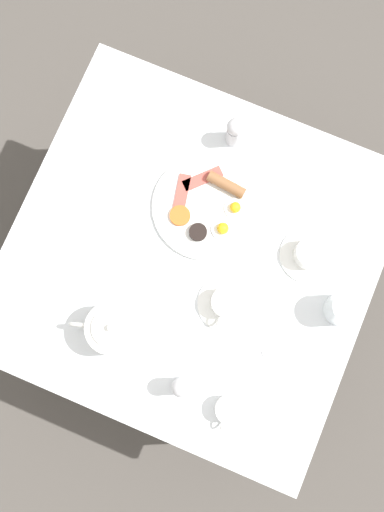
{
  "coord_description": "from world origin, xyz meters",
  "views": [
    {
      "loc": [
        0.22,
        0.09,
        2.26
      ],
      "look_at": [
        0.0,
        0.0,
        0.73
      ],
      "focal_mm": 42.0,
      "sensor_mm": 36.0,
      "label": 1
    }
  ],
  "objects_px": {
    "creamer_jug": "(228,410)",
    "knife_by_plate": "(73,242)",
    "teapot_near": "(113,329)",
    "salt_grinder": "(181,387)",
    "spoon_for_tea": "(291,345)",
    "fork_by_plate": "(121,139)",
    "pepper_grinder": "(235,131)",
    "teacup_with_saucer_right": "(309,254)",
    "breakfast_plate": "(208,206)",
    "teacup_with_saucer_left": "(226,303)",
    "water_glass_tall": "(344,308)"
  },
  "relations": [
    {
      "from": "spoon_for_tea",
      "to": "creamer_jug",
      "type": "bearing_deg",
      "value": -23.04
    },
    {
      "from": "pepper_grinder",
      "to": "creamer_jug",
      "type": "bearing_deg",
      "value": 21.03
    },
    {
      "from": "salt_grinder",
      "to": "knife_by_plate",
      "type": "bearing_deg",
      "value": -119.47
    },
    {
      "from": "breakfast_plate",
      "to": "spoon_for_tea",
      "type": "xyz_separation_m",
      "value": [
        0.25,
        0.34,
        -0.01
      ]
    },
    {
      "from": "salt_grinder",
      "to": "spoon_for_tea",
      "type": "bearing_deg",
      "value": 132.79
    },
    {
      "from": "knife_by_plate",
      "to": "spoon_for_tea",
      "type": "xyz_separation_m",
      "value": [
        0.03,
        0.63,
        0.0
      ]
    },
    {
      "from": "pepper_grinder",
      "to": "teacup_with_saucer_left",
      "type": "bearing_deg",
      "value": 19.6
    },
    {
      "from": "teacup_with_saucer_left",
      "to": "teacup_with_saucer_right",
      "type": "distance_m",
      "value": 0.25
    },
    {
      "from": "creamer_jug",
      "to": "spoon_for_tea",
      "type": "distance_m",
      "value": 0.23
    },
    {
      "from": "salt_grinder",
      "to": "fork_by_plate",
      "type": "bearing_deg",
      "value": -142.98
    },
    {
      "from": "breakfast_plate",
      "to": "creamer_jug",
      "type": "bearing_deg",
      "value": 27.96
    },
    {
      "from": "creamer_jug",
      "to": "pepper_grinder",
      "type": "xyz_separation_m",
      "value": [
        -0.67,
        -0.26,
        0.03
      ]
    },
    {
      "from": "breakfast_plate",
      "to": "teacup_with_saucer_left",
      "type": "distance_m",
      "value": 0.26
    },
    {
      "from": "teacup_with_saucer_left",
      "to": "fork_by_plate",
      "type": "xyz_separation_m",
      "value": [
        -0.3,
        -0.43,
        -0.02
      ]
    },
    {
      "from": "breakfast_plate",
      "to": "pepper_grinder",
      "type": "bearing_deg",
      "value": -177.26
    },
    {
      "from": "teapot_near",
      "to": "creamer_jug",
      "type": "height_order",
      "value": "teapot_near"
    },
    {
      "from": "teapot_near",
      "to": "knife_by_plate",
      "type": "relative_size",
      "value": 1.11
    },
    {
      "from": "water_glass_tall",
      "to": "fork_by_plate",
      "type": "bearing_deg",
      "value": -106.09
    },
    {
      "from": "breakfast_plate",
      "to": "fork_by_plate",
      "type": "distance_m",
      "value": 0.3
    },
    {
      "from": "salt_grinder",
      "to": "spoon_for_tea",
      "type": "height_order",
      "value": "salt_grinder"
    },
    {
      "from": "creamer_jug",
      "to": "salt_grinder",
      "type": "height_order",
      "value": "salt_grinder"
    },
    {
      "from": "breakfast_plate",
      "to": "teapot_near",
      "type": "xyz_separation_m",
      "value": [
        0.39,
        -0.09,
        0.05
      ]
    },
    {
      "from": "teacup_with_saucer_right",
      "to": "fork_by_plate",
      "type": "distance_m",
      "value": 0.59
    },
    {
      "from": "creamer_jug",
      "to": "knife_by_plate",
      "type": "distance_m",
      "value": 0.59
    },
    {
      "from": "spoon_for_tea",
      "to": "pepper_grinder",
      "type": "bearing_deg",
      "value": -142.78
    },
    {
      "from": "spoon_for_tea",
      "to": "teacup_with_saucer_left",
      "type": "bearing_deg",
      "value": -99.46
    },
    {
      "from": "teapot_near",
      "to": "creamer_jug",
      "type": "bearing_deg",
      "value": -28.54
    },
    {
      "from": "teapot_near",
      "to": "pepper_grinder",
      "type": "height_order",
      "value": "teapot_near"
    },
    {
      "from": "knife_by_plate",
      "to": "teapot_near",
      "type": "bearing_deg",
      "value": 49.93
    },
    {
      "from": "breakfast_plate",
      "to": "salt_grinder",
      "type": "distance_m",
      "value": 0.47
    },
    {
      "from": "creamer_jug",
      "to": "spoon_for_tea",
      "type": "relative_size",
      "value": 0.69
    },
    {
      "from": "salt_grinder",
      "to": "knife_by_plate",
      "type": "xyz_separation_m",
      "value": [
        -0.23,
        -0.41,
        -0.06
      ]
    },
    {
      "from": "salt_grinder",
      "to": "fork_by_plate",
      "type": "distance_m",
      "value": 0.68
    },
    {
      "from": "knife_by_plate",
      "to": "fork_by_plate",
      "type": "bearing_deg",
      "value": 179.51
    },
    {
      "from": "teacup_with_saucer_right",
      "to": "spoon_for_tea",
      "type": "distance_m",
      "value": 0.24
    },
    {
      "from": "breakfast_plate",
      "to": "teacup_with_saucer_right",
      "type": "distance_m",
      "value": 0.29
    },
    {
      "from": "teacup_with_saucer_left",
      "to": "spoon_for_tea",
      "type": "distance_m",
      "value": 0.2
    },
    {
      "from": "spoon_for_tea",
      "to": "knife_by_plate",
      "type": "bearing_deg",
      "value": -92.56
    },
    {
      "from": "teapot_near",
      "to": "salt_grinder",
      "type": "height_order",
      "value": "teapot_near"
    },
    {
      "from": "creamer_jug",
      "to": "teacup_with_saucer_left",
      "type": "bearing_deg",
      "value": -156.53
    },
    {
      "from": "breakfast_plate",
      "to": "water_glass_tall",
      "type": "height_order",
      "value": "water_glass_tall"
    },
    {
      "from": "pepper_grinder",
      "to": "fork_by_plate",
      "type": "height_order",
      "value": "pepper_grinder"
    },
    {
      "from": "teacup_with_saucer_left",
      "to": "spoon_for_tea",
      "type": "bearing_deg",
      "value": 80.54
    },
    {
      "from": "breakfast_plate",
      "to": "salt_grinder",
      "type": "height_order",
      "value": "salt_grinder"
    },
    {
      "from": "breakfast_plate",
      "to": "spoon_for_tea",
      "type": "relative_size",
      "value": 2.26
    },
    {
      "from": "pepper_grinder",
      "to": "teapot_near",
      "type": "bearing_deg",
      "value": -8.18
    },
    {
      "from": "creamer_jug",
      "to": "salt_grinder",
      "type": "xyz_separation_m",
      "value": [
        -0.01,
        -0.13,
        0.03
      ]
    },
    {
      "from": "teacup_with_saucer_left",
      "to": "teacup_with_saucer_right",
      "type": "xyz_separation_m",
      "value": [
        -0.2,
        0.15,
        -0.0
      ]
    },
    {
      "from": "pepper_grinder",
      "to": "breakfast_plate",
      "type": "bearing_deg",
      "value": 2.74
    },
    {
      "from": "breakfast_plate",
      "to": "salt_grinder",
      "type": "xyz_separation_m",
      "value": [
        0.46,
        0.12,
        0.05
      ]
    }
  ]
}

